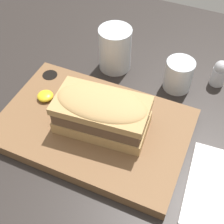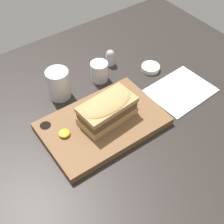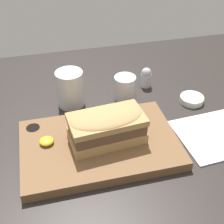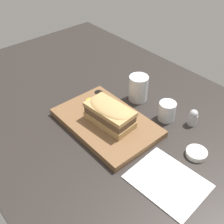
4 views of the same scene
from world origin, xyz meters
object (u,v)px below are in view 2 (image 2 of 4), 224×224
Objects in this scene: condiment_dish at (151,68)px; serving_board at (102,124)px; sandwich at (107,109)px; napkin at (180,91)px; water_glass at (59,86)px; wine_glass at (99,72)px; salt_shaker at (110,57)px.

serving_board is at bearing -157.48° from condiment_dish.
sandwich is 29.27cm from napkin.
napkin is at bearing -32.72° from water_glass.
sandwich is 21.22cm from wine_glass.
sandwich reaches higher than salt_shaker.
serving_board is at bearing -177.47° from sandwich.
water_glass is at bearing 167.68° from condiment_dish.
serving_board is 5.88× the size of salt_shaker.
water_glass reaches higher than napkin.
wine_glass is (11.53, 18.71, 1.97)cm from serving_board.
wine_glass is 28.51cm from napkin.
condiment_dish is (33.35, -7.29, -3.56)cm from water_glass.
water_glass reaches higher than serving_board.
water_glass reaches higher than salt_shaker.
napkin is at bearing -67.18° from salt_shaker.
wine_glass is (15.35, -0.82, -1.25)cm from water_glass.
wine_glass is 19.27cm from condiment_dish.
salt_shaker is at bearing 50.21° from serving_board.
sandwich reaches higher than napkin.
wine_glass is 1.13× the size of salt_shaker.
wine_glass is at bearing 62.71° from sandwich.
condiment_dish is at bearing -19.76° from wine_glass.
salt_shaker is (23.33, 3.89, -1.33)cm from water_glass.
serving_board is 31.97cm from condiment_dish.
serving_board is 3.56× the size of water_glass.
serving_board is 22.07cm from wine_glass.
serving_board is at bearing -121.64° from wine_glass.
water_glass reaches higher than condiment_dish.
serving_board is at bearing 175.39° from napkin.
wine_glass is (9.61, 18.63, -3.31)cm from sandwich.
wine_glass reaches higher than salt_shaker.
serving_board is 20.16cm from water_glass.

